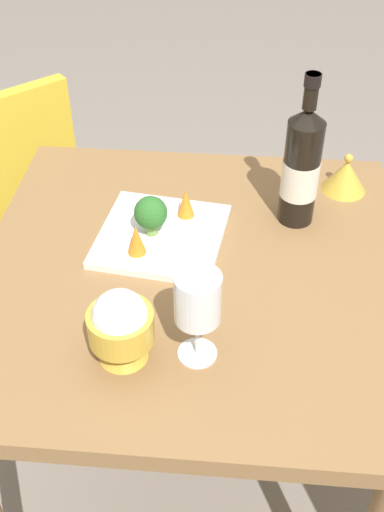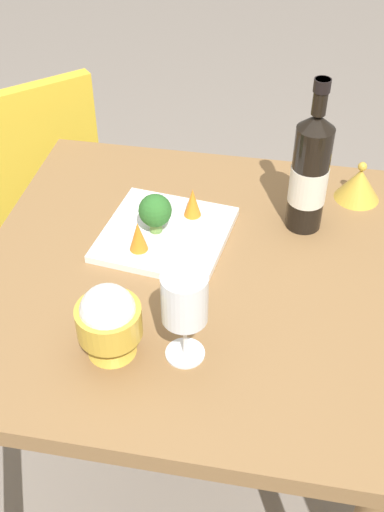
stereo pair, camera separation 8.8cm
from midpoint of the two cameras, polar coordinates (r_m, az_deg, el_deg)
name	(u,v)px [view 1 (the left image)]	position (r m, az deg, el deg)	size (l,w,h in m)	color
ground_plane	(192,472)	(1.85, -1.44, -18.73)	(8.00, 8.00, 0.00)	gray
dining_table	(192,302)	(1.32, -1.90, -4.16)	(0.85, 0.85, 0.75)	olive
chair_by_wall	(3,189)	(1.95, -17.69, 5.67)	(0.57, 0.57, 0.85)	gold
wine_bottle	(301,167)	(1.32, 7.82, 7.82)	(0.08, 0.08, 0.33)	black
wine_glass	(198,300)	(1.01, -1.98, -4.04)	(0.08, 0.08, 0.18)	white
rice_bowl	(121,326)	(1.06, -8.74, -6.24)	(0.11, 0.11, 0.14)	gold
rice_bowl_lid	(346,175)	(1.48, 11.85, 6.99)	(0.10, 0.10, 0.09)	gold
serving_plate	(161,236)	(1.33, -4.65, 1.75)	(0.28, 0.28, 0.02)	white
broccoli_floret	(151,214)	(1.29, -5.65, 3.73)	(0.07, 0.07, 0.09)	#729E4C
carrot_garnish_left	(136,239)	(1.26, -6.99, 1.42)	(0.04, 0.04, 0.06)	orange
carrot_garnish_right	(186,202)	(1.35, -2.43, 4.73)	(0.04, 0.04, 0.07)	orange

